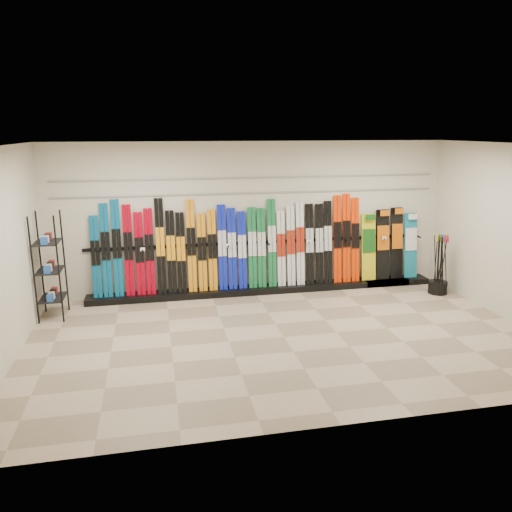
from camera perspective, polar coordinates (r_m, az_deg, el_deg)
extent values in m
plane|color=gray|center=(8.08, 3.21, -9.23)|extent=(8.00, 8.00, 0.00)
plane|color=beige|center=(9.99, -0.36, 4.38)|extent=(8.00, 0.00, 8.00)
plane|color=beige|center=(7.64, -27.02, -0.33)|extent=(0.00, 5.00, 5.00)
plane|color=silver|center=(7.41, 3.54, 12.55)|extent=(8.00, 8.00, 0.00)
cube|color=black|center=(10.18, 1.15, -3.79)|extent=(8.00, 0.40, 0.12)
cube|color=#06537F|center=(9.83, -17.85, -0.11)|extent=(0.17, 0.23, 1.55)
cube|color=#06537F|center=(9.80, -16.78, 0.59)|extent=(0.17, 0.25, 1.77)
cube|color=#06537F|center=(9.78, -15.60, 0.85)|extent=(0.17, 0.26, 1.83)
cube|color=#A00013|center=(9.77, -14.36, 0.61)|extent=(0.17, 0.25, 1.73)
cube|color=#A00013|center=(9.77, -13.16, 0.23)|extent=(0.17, 0.23, 1.58)
cube|color=#A00013|center=(9.76, -12.06, 0.48)|extent=(0.17, 0.24, 1.65)
cube|color=black|center=(9.75, -10.87, 1.09)|extent=(0.17, 0.26, 1.83)
cube|color=black|center=(9.77, -9.68, 0.45)|extent=(0.17, 0.23, 1.60)
cube|color=black|center=(9.78, -8.56, 0.38)|extent=(0.17, 0.23, 1.55)
cube|color=orange|center=(9.78, -7.40, 1.14)|extent=(0.17, 0.26, 1.79)
cube|color=orange|center=(9.81, -6.18, 0.40)|extent=(0.17, 0.22, 1.52)
cube|color=orange|center=(9.83, -5.02, 0.66)|extent=(0.17, 0.23, 1.59)
cube|color=#0E1DB8|center=(9.85, -3.88, 0.98)|extent=(0.17, 0.24, 1.68)
cube|color=#0E1DB8|center=(9.88, -2.76, 0.83)|extent=(0.17, 0.23, 1.61)
cube|color=#0E1DB8|center=(9.91, -1.60, 0.66)|extent=(0.17, 0.22, 1.53)
cube|color=#146A35|center=(9.95, -0.43, 0.94)|extent=(0.17, 0.23, 1.61)
cube|color=#146A35|center=(9.99, 0.64, 0.93)|extent=(0.17, 0.23, 1.59)
cube|color=#146A35|center=(10.02, 1.83, 1.47)|extent=(0.17, 0.25, 1.76)
cube|color=silver|center=(10.08, 2.90, 0.84)|extent=(0.17, 0.22, 1.52)
cube|color=silver|center=(10.13, 4.01, 1.15)|extent=(0.17, 0.23, 1.61)
cube|color=silver|center=(10.18, 5.08, 1.41)|extent=(0.17, 0.24, 1.68)
cube|color=black|center=(10.24, 6.14, 1.34)|extent=(0.17, 0.24, 1.64)
cube|color=black|center=(10.30, 7.24, 1.36)|extent=(0.17, 0.24, 1.63)
cube|color=black|center=(10.36, 8.21, 1.56)|extent=(0.17, 0.24, 1.69)
cube|color=#F22F00|center=(10.43, 9.29, 1.90)|extent=(0.17, 0.26, 1.79)
cube|color=#F22F00|center=(10.50, 10.30, 2.02)|extent=(0.17, 0.26, 1.82)
cube|color=#F22F00|center=(10.58, 11.28, 1.82)|extent=(0.17, 0.25, 1.73)
cube|color=gold|center=(10.74, 12.74, 1.00)|extent=(0.31, 0.22, 1.39)
cube|color=black|center=(10.87, 14.28, 1.27)|extent=(0.29, 0.23, 1.47)
cube|color=black|center=(11.01, 15.78, 1.42)|extent=(0.27, 0.23, 1.50)
cube|color=#14728C|center=(11.17, 17.24, 1.16)|extent=(0.29, 0.21, 1.38)
cube|color=black|center=(9.32, -22.53, -1.07)|extent=(0.40, 0.60, 1.85)
cylinder|color=black|center=(10.72, 20.04, -3.38)|extent=(0.37, 0.37, 0.25)
cylinder|color=black|center=(10.61, 20.58, -0.88)|extent=(0.11, 0.02, 1.18)
cylinder|color=black|center=(10.50, 20.10, -1.00)|extent=(0.11, 0.13, 1.17)
cylinder|color=black|center=(10.68, 20.13, -0.75)|extent=(0.05, 0.11, 1.18)
cylinder|color=black|center=(10.68, 20.48, -0.77)|extent=(0.13, 0.02, 1.18)
cylinder|color=black|center=(10.49, 20.56, -1.04)|extent=(0.14, 0.04, 1.18)
cylinder|color=black|center=(10.54, 19.79, -0.91)|extent=(0.13, 0.07, 1.18)
cylinder|color=black|center=(10.50, 20.39, -1.02)|extent=(0.03, 0.03, 1.18)
cylinder|color=black|center=(10.56, 19.83, -0.88)|extent=(0.05, 0.04, 1.18)
cylinder|color=black|center=(10.51, 20.85, -1.04)|extent=(0.11, 0.13, 1.17)
cylinder|color=black|center=(10.65, 20.32, -0.81)|extent=(0.09, 0.08, 1.18)
cylinder|color=black|center=(10.56, 20.34, -0.93)|extent=(0.02, 0.13, 1.18)
cylinder|color=black|center=(10.65, 20.04, -0.78)|extent=(0.14, 0.13, 1.17)
cube|color=gray|center=(9.90, -0.34, 7.21)|extent=(7.60, 0.02, 0.03)
cube|color=gray|center=(9.87, -0.34, 8.94)|extent=(7.60, 0.02, 0.03)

